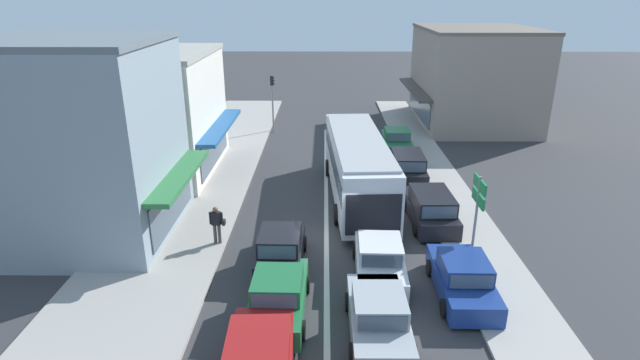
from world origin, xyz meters
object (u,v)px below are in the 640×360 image
Objects in this scene: sedan_behind_bus_near at (378,317)px; traffic_light_downstreet at (272,94)px; parked_sedan_kerb_rear at (397,141)px; pedestrian_with_handbag_near at (217,223)px; sedan_adjacent_lane_trail at (278,297)px; parked_sedan_kerb_front at (463,279)px; directional_road_sign at (478,199)px; city_bus at (358,163)px; parked_wagon_kerb_second at (430,208)px; sedan_queue_far_back at (379,260)px; parked_wagon_kerb_third at (407,166)px; hatchback_behind_bus_mid at (281,249)px.

sedan_behind_bus_near is 1.00× the size of traffic_light_downstreet.
pedestrian_with_handbag_near is (-9.17, -13.27, 0.40)m from parked_sedan_kerb_rear.
sedan_behind_bus_near is (3.15, -1.05, 0.00)m from sedan_adjacent_lane_trail.
sedan_adjacent_lane_trail and parked_sedan_kerb_front have the same top height.
pedestrian_with_handbag_near is at bearing 122.14° from sedan_adjacent_lane_trail.
pedestrian_with_handbag_near is at bearing 172.54° from directional_road_sign.
sedan_adjacent_lane_trail is at bearing 161.63° from sedan_behind_bus_near.
sedan_adjacent_lane_trail is 3.32m from sedan_behind_bus_near.
city_bus reaches higher than sedan_behind_bus_near.
parked_wagon_kerb_second is at bearing -89.82° from parked_sedan_kerb_rear.
sedan_queue_far_back is 4.30m from directional_road_sign.
parked_sedan_kerb_rear is (2.72, 15.52, 0.00)m from sedan_queue_far_back.
parked_wagon_kerb_third is (-0.18, 5.73, 0.00)m from parked_wagon_kerb_second.
city_bus reaches higher than pedestrian_with_handbag_near.
pedestrian_with_handbag_near reaches higher than parked_wagon_kerb_second.
hatchback_behind_bus_mid is 0.89× the size of parked_sedan_kerb_front.
directional_road_sign is (0.92, -3.58, 1.96)m from parked_wagon_kerb_second.
parked_wagon_kerb_second is at bearing 89.86° from parked_sedan_kerb_front.
traffic_light_downstreet is (-5.86, 20.06, 2.19)m from sedan_queue_far_back.
traffic_light_downstreet reaches higher than hatchback_behind_bus_mid.
pedestrian_with_handbag_near is (-10.12, 1.33, -1.64)m from directional_road_sign.
parked_wagon_kerb_second is at bearing 13.76° from pedestrian_with_handbag_near.
traffic_light_downstreet is (-5.48, 12.66, 0.97)m from city_bus.
sedan_adjacent_lane_trail is 9.33m from parked_wagon_kerb_second.
pedestrian_with_handbag_near reaches higher than sedan_behind_bus_near.
hatchback_behind_bus_mid is 11.41m from parked_wagon_kerb_third.
parked_wagon_kerb_third is (6.10, 12.63, 0.08)m from sedan_adjacent_lane_trail.
sedan_behind_bus_near is at bearing -144.99° from parked_sedan_kerb_front.
sedan_adjacent_lane_trail is at bearing -155.24° from directional_road_sign.
pedestrian_with_handbag_near reaches higher than sedan_adjacent_lane_trail.
city_bus is 3.05× the size of directional_road_sign.
traffic_light_downstreet is (-5.48, 23.51, 2.19)m from sedan_behind_bus_near.
pedestrian_with_handbag_near is (-2.92, 4.65, 0.40)m from sedan_adjacent_lane_trail.
sedan_adjacent_lane_trail is 1.00× the size of sedan_queue_far_back.
parked_wagon_kerb_second is at bearing 47.68° from sedan_adjacent_lane_trail.
directional_road_sign is (9.53, -19.14, -0.15)m from traffic_light_downstreet.
sedan_queue_far_back is 15.75m from parked_sedan_kerb_rear.
parked_sedan_kerb_rear is at bearing 88.46° from parked_wagon_kerb_third.
sedan_queue_far_back is 0.94× the size of parked_wagon_kerb_third.
parked_sedan_kerb_front is (3.13, -8.66, -1.22)m from city_bus.
parked_sedan_kerb_rear is at bearing 55.37° from pedestrian_with_handbag_near.
sedan_adjacent_lane_trail is at bearing -145.77° from sedan_queue_far_back.
sedan_queue_far_back is 10.54m from parked_wagon_kerb_third.
directional_road_sign is at bearing -75.59° from parked_wagon_kerb_second.
parked_sedan_kerb_rear is at bearing -27.88° from traffic_light_downstreet.
parked_wagon_kerb_third is at bearing 64.20° from sedan_adjacent_lane_trail.
pedestrian_with_handbag_near is at bearing -139.61° from city_bus.
sedan_adjacent_lane_trail is 1.18× the size of directional_road_sign.
traffic_light_downstreet is at bearing 103.13° from sedan_behind_bus_near.
hatchback_behind_bus_mid is 0.88× the size of parked_sedan_kerb_rear.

